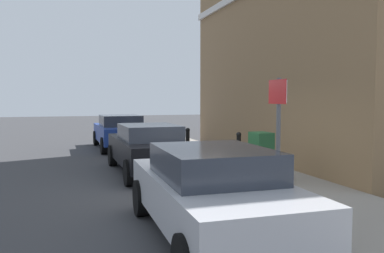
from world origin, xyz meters
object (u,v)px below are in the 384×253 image
object	(u,v)px
bollard_far_kerb	(188,144)
street_sign	(278,122)
utility_cabinet	(261,159)
car_black	(148,147)
car_silver	(212,191)
car_blue	(120,131)
bollard_near_cabinet	(239,150)

from	to	relation	value
bollard_far_kerb	street_sign	bearing A→B (deg)	-88.96
utility_cabinet	bollard_far_kerb	xyz separation A→B (m)	(-0.74, 3.30, 0.02)
car_black	street_sign	xyz separation A→B (m)	(1.46, -4.45, 0.94)
car_silver	bollard_far_kerb	size ratio (longest dim) A/B	3.89
car_blue	bollard_near_cabinet	size ratio (longest dim) A/B	3.99
car_silver	street_sign	world-z (taller)	street_sign
car_blue	bollard_near_cabinet	xyz separation A→B (m)	(2.19, -6.85, -0.03)
car_blue	street_sign	size ratio (longest dim) A/B	1.80
car_blue	bollard_near_cabinet	bearing A→B (deg)	-162.92
car_black	utility_cabinet	distance (m)	3.36
car_silver	car_black	size ratio (longest dim) A/B	0.98
car_blue	car_black	bearing A→B (deg)	179.18
car_black	bollard_far_kerb	size ratio (longest dim) A/B	3.98
car_black	bollard_far_kerb	world-z (taller)	car_black
car_blue	street_sign	distance (m)	10.26
street_sign	car_black	bearing A→B (deg)	108.21
utility_cabinet	street_sign	world-z (taller)	street_sign
car_blue	utility_cabinet	xyz separation A→B (m)	(2.09, -8.28, -0.05)
car_black	bollard_far_kerb	distance (m)	1.53
car_silver	car_blue	bearing A→B (deg)	0.15
car_black	car_blue	size ratio (longest dim) A/B	1.00
street_sign	bollard_far_kerb	bearing A→B (deg)	91.04
utility_cabinet	bollard_far_kerb	world-z (taller)	utility_cabinet
car_blue	street_sign	bearing A→B (deg)	-172.52
car_silver	car_black	world-z (taller)	car_silver
car_silver	car_black	xyz separation A→B (m)	(0.18, 5.40, 0.00)
street_sign	bollard_near_cabinet	bearing A→B (deg)	77.18
car_black	bollard_far_kerb	xyz separation A→B (m)	(1.37, 0.67, -0.02)
car_silver	car_black	distance (m)	5.40
car_silver	bollard_far_kerb	distance (m)	6.27
bollard_near_cabinet	car_blue	bearing A→B (deg)	107.77
utility_cabinet	car_black	bearing A→B (deg)	128.79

